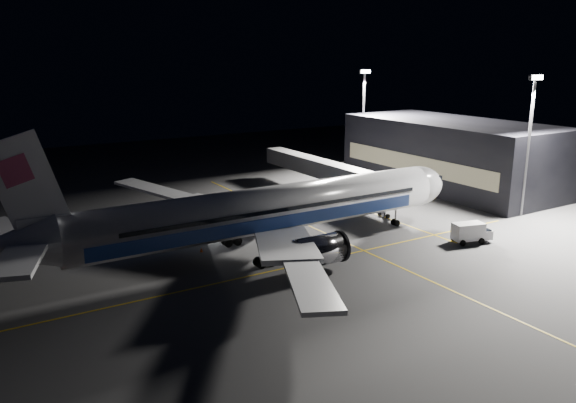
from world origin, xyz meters
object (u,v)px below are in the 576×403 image
(floodlight_mast_south, at_px, (530,133))
(safety_cone_c, at_px, (201,250))
(baggage_tug, at_px, (199,228))
(safety_cone_b, at_px, (271,221))
(floodlight_mast_north, at_px, (363,112))
(safety_cone_a, at_px, (232,228))
(airliner, at_px, (261,212))
(service_truck, at_px, (471,232))
(jet_bridge, at_px, (330,171))

(floodlight_mast_south, relative_size, safety_cone_c, 37.30)
(baggage_tug, distance_m, safety_cone_b, 10.63)
(floodlight_mast_north, height_order, safety_cone_a, floodlight_mast_north)
(airliner, bearing_deg, safety_cone_c, 147.02)
(service_truck, bearing_deg, floodlight_mast_south, 30.41)
(jet_bridge, height_order, baggage_tug, jet_bridge)
(airliner, xyz_separation_m, service_truck, (24.85, -10.61, -3.77))
(airliner, distance_m, jet_bridge, 29.31)
(floodlight_mast_south, height_order, service_truck, floodlight_mast_south)
(floodlight_mast_north, relative_size, safety_cone_a, 38.61)
(airliner, relative_size, safety_cone_a, 114.68)
(airliner, height_order, safety_cone_b, airliner)
(baggage_tug, bearing_deg, airliner, -82.66)
(service_truck, bearing_deg, safety_cone_c, 169.35)
(floodlight_mast_north, bearing_deg, jet_bridge, -142.26)
(baggage_tug, xyz_separation_m, safety_cone_c, (-2.66, -6.89, -0.53))
(floodlight_mast_north, distance_m, safety_cone_a, 47.32)
(floodlight_mast_north, height_order, safety_cone_c, floodlight_mast_north)
(baggage_tug, height_order, safety_cone_c, baggage_tug)
(airliner, relative_size, service_truck, 11.35)
(airliner, xyz_separation_m, jet_bridge, (23.08, 18.06, -0.58))
(safety_cone_a, relative_size, safety_cone_c, 0.97)
(baggage_tug, height_order, safety_cone_b, baggage_tug)
(jet_bridge, xyz_separation_m, service_truck, (1.78, -28.67, -3.19))
(jet_bridge, xyz_separation_m, safety_cone_b, (-16.00, -8.07, -4.24))
(airliner, distance_m, safety_cone_b, 13.15)
(floodlight_mast_north, bearing_deg, safety_cone_c, -149.36)
(service_truck, bearing_deg, baggage_tug, 157.40)
(airliner, relative_size, baggage_tug, 22.68)
(floodlight_mast_south, relative_size, service_truck, 3.82)
(service_truck, distance_m, safety_cone_c, 34.30)
(airliner, distance_m, safety_cone_c, 8.82)
(airliner, bearing_deg, floodlight_mast_south, -8.33)
(floodlight_mast_south, xyz_separation_m, safety_cone_a, (-40.16, 16.10, -12.10))
(jet_bridge, bearing_deg, airliner, -141.96)
(baggage_tug, bearing_deg, floodlight_mast_north, 14.83)
(jet_bridge, height_order, floodlight_mast_north, floodlight_mast_north)
(safety_cone_a, relative_size, safety_cone_b, 0.80)
(airliner, bearing_deg, safety_cone_a, 84.82)
(airliner, xyz_separation_m, floodlight_mast_north, (41.08, 31.99, 7.21))
(floodlight_mast_south, bearing_deg, safety_cone_c, 168.03)
(floodlight_mast_south, distance_m, baggage_tug, 49.06)
(safety_cone_c, bearing_deg, jet_bridge, 25.67)
(airliner, relative_size, jet_bridge, 1.79)
(floodlight_mast_north, xyz_separation_m, baggage_tug, (-44.58, -21.10, -11.56))
(floodlight_mast_north, height_order, service_truck, floodlight_mast_north)
(jet_bridge, height_order, safety_cone_b, jet_bridge)
(floodlight_mast_south, xyz_separation_m, service_truck, (-16.22, -4.60, -10.98))
(airliner, xyz_separation_m, safety_cone_c, (-6.16, 4.00, -4.89))
(safety_cone_a, bearing_deg, jet_bridge, 19.77)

